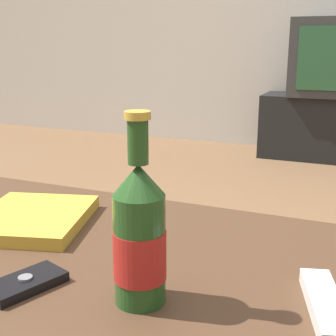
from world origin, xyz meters
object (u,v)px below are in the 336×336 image
cell_phone (23,282)px  table_book (33,218)px  beer_bottle (139,236)px  remote_control (325,305)px

cell_phone → table_book: bearing=145.1°
beer_bottle → table_book: 0.36m
beer_bottle → cell_phone: size_ratio=2.12×
remote_control → table_book: (-0.54, 0.10, 0.00)m
table_book → remote_control: bearing=-26.1°
beer_bottle → table_book: (-0.31, 0.16, -0.08)m
beer_bottle → remote_control: (0.23, 0.07, -0.08)m
table_book → beer_bottle: bearing=-43.9°
table_book → cell_phone: bearing=-70.4°
remote_control → beer_bottle: bearing=-179.8°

